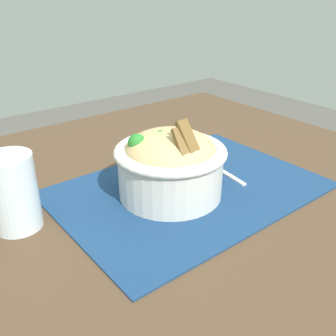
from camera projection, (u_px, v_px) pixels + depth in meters
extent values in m
cube|color=#4C3826|center=(182.00, 210.00, 0.64)|extent=(1.01, 0.99, 0.03)
cylinder|color=#412F20|center=(198.00, 206.00, 1.36)|extent=(0.04, 0.04, 0.72)
cube|color=navy|center=(189.00, 189.00, 0.67)|extent=(0.45, 0.32, 0.00)
cylinder|color=silver|center=(168.00, 172.00, 0.63)|extent=(0.17, 0.17, 0.08)
torus|color=silver|center=(168.00, 152.00, 0.61)|extent=(0.18, 0.18, 0.01)
ellipsoid|color=tan|center=(168.00, 151.00, 0.61)|extent=(0.21, 0.21, 0.06)
sphere|color=#277B2B|center=(137.00, 143.00, 0.60)|extent=(0.03, 0.03, 0.03)
sphere|color=#277B2B|center=(161.00, 139.00, 0.61)|extent=(0.03, 0.03, 0.03)
cylinder|color=orange|center=(155.00, 139.00, 0.62)|extent=(0.03, 0.02, 0.01)
cylinder|color=orange|center=(164.00, 135.00, 0.63)|extent=(0.04, 0.01, 0.01)
cylinder|color=orange|center=(169.00, 144.00, 0.60)|extent=(0.01, 0.04, 0.01)
cube|color=brown|center=(183.00, 144.00, 0.57)|extent=(0.03, 0.04, 0.05)
cube|color=brown|center=(188.00, 141.00, 0.57)|extent=(0.02, 0.05, 0.06)
cube|color=silver|center=(233.00, 178.00, 0.70)|extent=(0.02, 0.07, 0.00)
cube|color=silver|center=(219.00, 169.00, 0.73)|extent=(0.01, 0.01, 0.00)
cube|color=silver|center=(213.00, 166.00, 0.75)|extent=(0.03, 0.03, 0.00)
cube|color=silver|center=(209.00, 160.00, 0.77)|extent=(0.01, 0.02, 0.00)
cube|color=silver|center=(207.00, 161.00, 0.77)|extent=(0.01, 0.02, 0.00)
cube|color=silver|center=(205.00, 161.00, 0.76)|extent=(0.01, 0.02, 0.00)
cube|color=silver|center=(202.00, 162.00, 0.76)|extent=(0.01, 0.02, 0.00)
cylinder|color=silver|center=(13.00, 192.00, 0.55)|extent=(0.07, 0.07, 0.11)
cylinder|color=silver|center=(18.00, 215.00, 0.56)|extent=(0.06, 0.06, 0.03)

